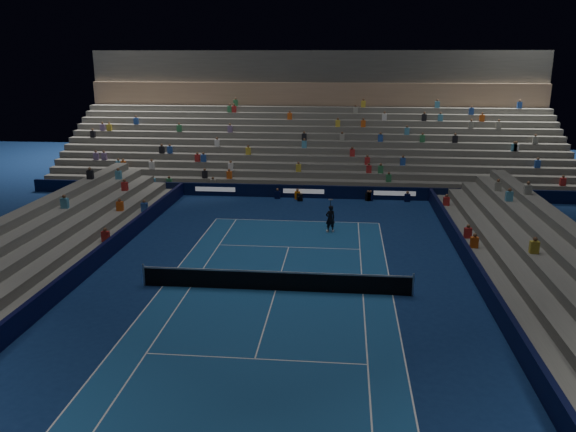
# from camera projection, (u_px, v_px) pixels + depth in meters

# --- Properties ---
(ground) EXTENTS (90.00, 90.00, 0.00)m
(ground) POSITION_uv_depth(u_px,v_px,m) (276.00, 291.00, 27.22)
(ground) COLOR navy
(ground) RESTS_ON ground
(court_surface) EXTENTS (10.97, 23.77, 0.01)m
(court_surface) POSITION_uv_depth(u_px,v_px,m) (276.00, 290.00, 27.22)
(court_surface) COLOR navy
(court_surface) RESTS_ON ground
(sponsor_barrier_far) EXTENTS (44.00, 0.25, 1.00)m
(sponsor_barrier_far) POSITION_uv_depth(u_px,v_px,m) (304.00, 191.00, 44.81)
(sponsor_barrier_far) COLOR black
(sponsor_barrier_far) RESTS_ON ground
(sponsor_barrier_east) EXTENTS (0.25, 37.00, 1.00)m
(sponsor_barrier_east) POSITION_uv_depth(u_px,v_px,m) (487.00, 289.00, 26.17)
(sponsor_barrier_east) COLOR black
(sponsor_barrier_east) RESTS_ON ground
(sponsor_barrier_west) EXTENTS (0.25, 37.00, 1.00)m
(sponsor_barrier_west) POSITION_uv_depth(u_px,v_px,m) (78.00, 273.00, 28.01)
(sponsor_barrier_west) COLOR black
(sponsor_barrier_west) RESTS_ON ground
(grandstand_main) EXTENTS (44.00, 15.20, 11.20)m
(grandstand_main) POSITION_uv_depth(u_px,v_px,m) (311.00, 138.00, 53.04)
(grandstand_main) COLOR #5F5F5A
(grandstand_main) RESTS_ON ground
(grandstand_east) EXTENTS (5.00, 37.00, 2.50)m
(grandstand_east) POSITION_uv_depth(u_px,v_px,m) (567.00, 283.00, 25.73)
(grandstand_east) COLOR slate
(grandstand_east) RESTS_ON ground
(grandstand_west) EXTENTS (5.00, 37.00, 2.50)m
(grandstand_west) POSITION_uv_depth(u_px,v_px,m) (10.00, 263.00, 28.22)
(grandstand_west) COLOR slate
(grandstand_west) RESTS_ON ground
(tennis_net) EXTENTS (12.90, 0.10, 1.10)m
(tennis_net) POSITION_uv_depth(u_px,v_px,m) (276.00, 281.00, 27.09)
(tennis_net) COLOR #B2B2B7
(tennis_net) RESTS_ON ground
(tennis_player) EXTENTS (0.74, 0.64, 1.72)m
(tennis_player) POSITION_uv_depth(u_px,v_px,m) (330.00, 219.00, 36.05)
(tennis_player) COLOR black
(tennis_player) RESTS_ON ground
(broadcast_camera) EXTENTS (0.50, 0.89, 0.52)m
(broadcast_camera) POSITION_uv_depth(u_px,v_px,m) (300.00, 197.00, 43.94)
(broadcast_camera) COLOR black
(broadcast_camera) RESTS_ON ground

